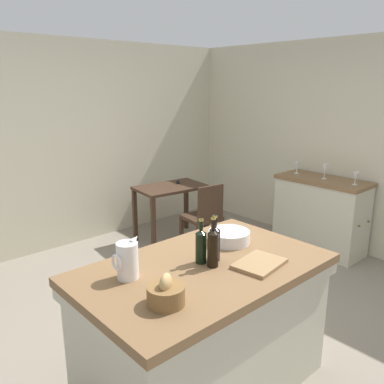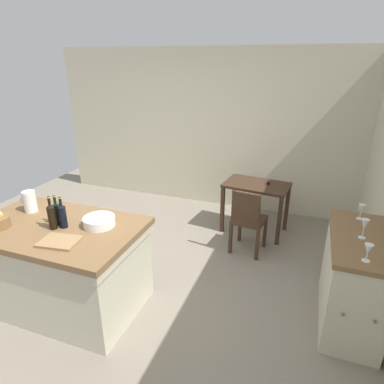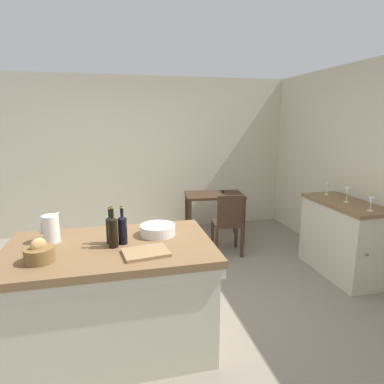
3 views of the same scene
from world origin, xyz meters
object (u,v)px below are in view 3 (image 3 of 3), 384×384
cutting_board (146,252)px  wine_glass_far_left (371,202)px  wash_bowl (158,230)px  bread_basket (39,253)px  pitcher (51,228)px  wine_bottle_amber (111,229)px  side_cabinet (342,238)px  writing_desk (214,201)px  wooden_chair (228,222)px  wine_bottle_dark (123,229)px  wine_bottle_green (113,231)px  wine_glass_middle (327,187)px  wine_glass_left (347,192)px  island_table (113,293)px

cutting_board → wine_glass_far_left: size_ratio=2.19×
wash_bowl → bread_basket: bread_basket is taller
wash_bowl → bread_basket: (-0.88, -0.36, 0.02)m
pitcher → wine_bottle_amber: size_ratio=0.89×
side_cabinet → writing_desk: size_ratio=1.18×
side_cabinet → wooden_chair: side_cabinet is taller
cutting_board → wine_bottle_dark: wine_bottle_dark is taller
side_cabinet → wine_bottle_dark: (-2.66, -0.75, 0.58)m
writing_desk → wine_bottle_amber: bearing=-124.9°
wine_bottle_green → wine_glass_middle: (2.74, 1.20, -0.02)m
writing_desk → wine_glass_middle: bearing=-42.9°
bread_basket → wine_glass_far_left: size_ratio=1.36×
wash_bowl → wine_glass_left: 2.43m
pitcher → wine_bottle_green: wine_bottle_green is taller
bread_basket → wine_bottle_dark: 0.62m
bread_basket → wine_glass_far_left: bearing=9.8°
wine_bottle_dark → wine_glass_far_left: size_ratio=2.07×
writing_desk → wine_glass_left: (1.19, -1.52, 0.43)m
side_cabinet → wash_bowl: size_ratio=3.72×
wash_bowl → wine_bottle_amber: wine_bottle_amber is taller
side_cabinet → bread_basket: bread_basket is taller
side_cabinet → writing_desk: bearing=128.2°
cutting_board → writing_desk: bearing=62.5°
cutting_board → wine_bottle_dark: (-0.16, 0.25, 0.11)m
side_cabinet → writing_desk: 1.93m
island_table → writing_desk: 2.76m
writing_desk → cutting_board: cutting_board is taller
wine_glass_middle → wine_bottle_green: bearing=-156.3°
writing_desk → bread_basket: (-2.04, -2.48, 0.35)m
wine_bottle_amber → wine_glass_far_left: bearing=6.5°
side_cabinet → pitcher: size_ratio=4.22×
wine_bottle_dark → wine_glass_left: bearing=15.5°
wine_bottle_amber → wine_glass_far_left: size_ratio=1.99×
writing_desk → wine_bottle_green: bearing=-123.5°
wine_bottle_dark → wine_glass_left: 2.75m
island_table → bread_basket: bread_basket is taller
wash_bowl → wine_bottle_amber: (-0.39, -0.11, 0.08)m
wine_glass_left → writing_desk: bearing=128.0°
pitcher → wine_glass_left: 3.27m
island_table → pitcher: (-0.46, 0.18, 0.54)m
island_table → wash_bowl: wash_bowl is taller
wooden_chair → wine_bottle_amber: (-1.57, -1.60, 0.55)m
side_cabinet → cutting_board: (-2.50, -1.00, 0.46)m
wooden_chair → wine_glass_middle: size_ratio=5.78×
wooden_chair → wine_glass_left: wine_glass_left is taller
pitcher → bread_basket: size_ratio=1.31×
writing_desk → bread_basket: bread_basket is taller
bread_basket → wine_glass_middle: size_ratio=1.32×
island_table → cutting_board: size_ratio=4.96×
pitcher → wine_glass_middle: bearing=16.7°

